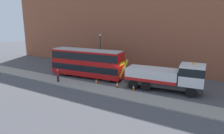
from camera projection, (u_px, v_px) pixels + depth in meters
ground_plane at (126, 83)px, 27.47m from camera, size 120.00×120.00×0.00m
near_kerb at (109, 91)px, 23.94m from camera, size 60.00×2.80×0.15m
building_facade at (149, 21)px, 32.17m from camera, size 60.00×1.50×16.00m
recovery_tow_truck at (167, 76)px, 23.99m from camera, size 10.23×3.44×3.67m
double_decker_bus at (87, 62)px, 29.67m from camera, size 11.19×3.53×4.06m
pedestrian_onlooker at (58, 76)px, 27.18m from camera, size 0.42×0.48×1.71m
traffic_cone_near_bus at (96, 81)px, 26.86m from camera, size 0.36×0.36×0.72m
traffic_cone_midway at (117, 85)px, 25.51m from camera, size 0.36×0.36×0.72m
traffic_cone_near_truck at (134, 88)px, 24.33m from camera, size 0.36×0.36×0.72m
street_lamp at (100, 48)px, 35.29m from camera, size 0.36×0.36×5.83m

